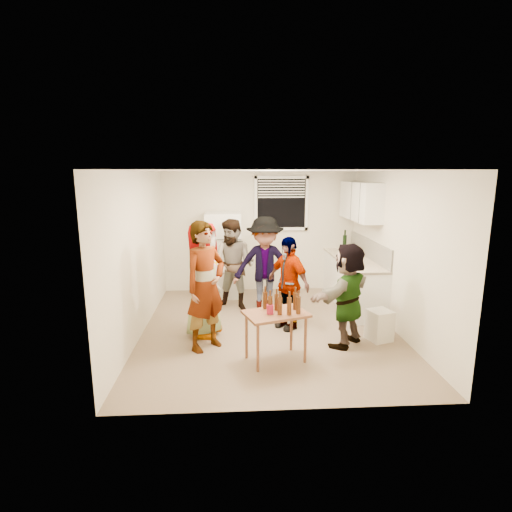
{
  "coord_description": "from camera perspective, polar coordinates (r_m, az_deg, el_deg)",
  "views": [
    {
      "loc": [
        -0.56,
        -6.04,
        2.47
      ],
      "look_at": [
        -0.19,
        0.27,
        1.15
      ],
      "focal_mm": 28.0,
      "sensor_mm": 36.0,
      "label": 1
    }
  ],
  "objects": [
    {
      "name": "guest_back_right",
      "position": [
        7.27,
        1.25,
        -8.06
      ],
      "size": [
        1.19,
        1.78,
        0.64
      ],
      "primitive_type": "imported",
      "rotation": [
        0.0,
        0.0,
        -0.04
      ],
      "color": "#434348",
      "rests_on": "ground"
    },
    {
      "name": "window",
      "position": [
        8.34,
        3.64,
        7.51
      ],
      "size": [
        1.12,
        0.1,
        1.06
      ],
      "primitive_type": null,
      "color": "white",
      "rests_on": "room"
    },
    {
      "name": "guest_black",
      "position": [
        6.63,
        4.5,
        -10.1
      ],
      "size": [
        1.73,
        1.58,
        0.37
      ],
      "primitive_type": "imported",
      "rotation": [
        0.0,
        0.0,
        -0.95
      ],
      "color": "black",
      "rests_on": "ground"
    },
    {
      "name": "countertop",
      "position": [
        7.7,
        13.78,
        -0.46
      ],
      "size": [
        0.64,
        2.22,
        0.04
      ],
      "primitive_type": "cube",
      "color": "beige",
      "rests_on": "counter_lower"
    },
    {
      "name": "guest_orange",
      "position": [
        6.15,
        12.64,
        -12.16
      ],
      "size": [
        2.06,
        2.06,
        0.45
      ],
      "primitive_type": "imported",
      "rotation": [
        0.0,
        0.0,
        3.95
      ],
      "color": "#DE7C45",
      "rests_on": "ground"
    },
    {
      "name": "backsplash",
      "position": [
        7.75,
        15.87,
        1.02
      ],
      "size": [
        0.03,
        2.2,
        0.36
      ],
      "primitive_type": "cube",
      "color": "#B9B5A9",
      "rests_on": "countertop"
    },
    {
      "name": "kettle",
      "position": [
        7.81,
        13.16,
        -0.12
      ],
      "size": [
        0.26,
        0.24,
        0.18
      ],
      "primitive_type": null,
      "rotation": [
        0.0,
        0.0,
        -0.31
      ],
      "color": "silver",
      "rests_on": "countertop"
    },
    {
      "name": "guest_stripe",
      "position": [
        5.95,
        -7.0,
        -12.83
      ],
      "size": [
        1.76,
        1.78,
        0.44
      ],
      "primitive_type": "imported",
      "rotation": [
        0.0,
        0.0,
        0.77
      ],
      "color": "#141933",
      "rests_on": "ground"
    },
    {
      "name": "refrigerator",
      "position": [
        8.09,
        -4.64,
        0.2
      ],
      "size": [
        0.7,
        0.7,
        1.7
      ],
      "primitive_type": "cube",
      "color": "white",
      "rests_on": "ground"
    },
    {
      "name": "upper_cabinets",
      "position": [
        7.79,
        14.66,
        7.59
      ],
      "size": [
        0.34,
        1.6,
        0.7
      ],
      "primitive_type": "cube",
      "color": "white",
      "rests_on": "room"
    },
    {
      "name": "wine_bottle",
      "position": [
        8.48,
        12.5,
        0.85
      ],
      "size": [
        0.08,
        0.08,
        0.31
      ],
      "primitive_type": "cylinder",
      "color": "black",
      "rests_on": "countertop"
    },
    {
      "name": "paper_towel",
      "position": [
        7.81,
        13.37,
        -0.12
      ],
      "size": [
        0.11,
        0.11,
        0.23
      ],
      "primitive_type": "cylinder",
      "color": "white",
      "rests_on": "countertop"
    },
    {
      "name": "beer_bottle_counter",
      "position": [
        7.09,
        14.48,
        -1.38
      ],
      "size": [
        0.06,
        0.06,
        0.25
      ],
      "primitive_type": "cylinder",
      "color": "#47230C",
      "rests_on": "countertop"
    },
    {
      "name": "trash_bin",
      "position": [
        6.33,
        17.24,
        -9.27
      ],
      "size": [
        0.4,
        0.4,
        0.46
      ],
      "primitive_type": "cube",
      "rotation": [
        0.0,
        0.0,
        0.31
      ],
      "color": "silver",
      "rests_on": "ground"
    },
    {
      "name": "beer_bottle_table",
      "position": [
        5.38,
        2.93,
        -7.71
      ],
      "size": [
        0.06,
        0.06,
        0.22
      ],
      "primitive_type": "cylinder",
      "color": "#47230C",
      "rests_on": "serving_table"
    },
    {
      "name": "guest_grey",
      "position": [
        6.41,
        -7.34,
        -10.96
      ],
      "size": [
        1.93,
        1.3,
        0.56
      ],
      "primitive_type": "imported",
      "rotation": [
        0.0,
        0.0,
        1.3
      ],
      "color": "gray",
      "rests_on": "ground"
    },
    {
      "name": "picture_frame",
      "position": [
        8.06,
        14.64,
        0.71
      ],
      "size": [
        0.02,
        0.18,
        0.15
      ],
      "primitive_type": "cube",
      "color": "gold",
      "rests_on": "countertop"
    },
    {
      "name": "red_cup",
      "position": [
        5.25,
        2.02,
        -8.23
      ],
      "size": [
        0.09,
        0.09,
        0.12
      ],
      "primitive_type": "cylinder",
      "color": "maroon",
      "rests_on": "serving_table"
    },
    {
      "name": "blue_cup",
      "position": [
        7.1,
        14.27,
        -1.35
      ],
      "size": [
        0.09,
        0.09,
        0.11
      ],
      "primitive_type": "cylinder",
      "color": "#2325D0",
      "rests_on": "countertop"
    },
    {
      "name": "room",
      "position": [
        6.55,
        1.83,
        -10.36
      ],
      "size": [
        4.0,
        4.5,
        2.5
      ],
      "primitive_type": null,
      "color": "silver",
      "rests_on": "ground"
    },
    {
      "name": "counter_lower",
      "position": [
        7.81,
        13.62,
        -3.69
      ],
      "size": [
        0.6,
        2.2,
        0.86
      ],
      "primitive_type": "cube",
      "color": "white",
      "rests_on": "ground"
    },
    {
      "name": "serving_table",
      "position": [
        5.55,
        2.78,
        -14.63
      ],
      "size": [
        0.92,
        0.76,
        0.67
      ],
      "primitive_type": null,
      "rotation": [
        0.0,
        0.0,
        0.32
      ],
      "color": "brown",
      "rests_on": "ground"
    },
    {
      "name": "guest_back_left",
      "position": [
        7.46,
        -3.12,
        -7.54
      ],
      "size": [
        1.43,
        1.85,
        0.63
      ],
      "primitive_type": "imported",
      "rotation": [
        0.0,
        0.0,
        -0.43
      ],
      "color": "brown",
      "rests_on": "ground"
    }
  ]
}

